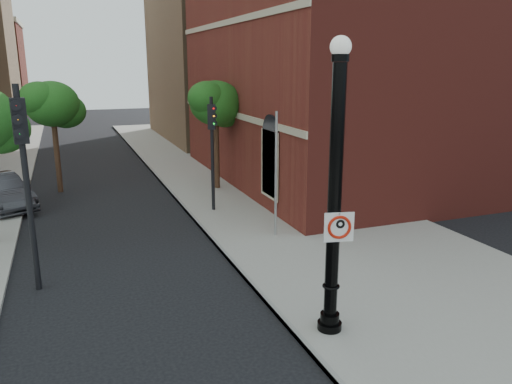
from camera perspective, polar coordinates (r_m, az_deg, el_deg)
name	(u,v)px	position (r m, az deg, el deg)	size (l,w,h in m)	color
ground	(211,371)	(10.17, -5.14, -19.74)	(120.00, 120.00, 0.00)	black
sidewalk_right	(284,204)	(20.69, 3.18, -1.43)	(8.00, 60.00, 0.12)	gray
curb_edge	(190,214)	(19.46, -7.50, -2.53)	(0.10, 60.00, 0.14)	gray
brick_wall_building	(428,53)	(28.66, 19.04, 14.78)	(22.30, 16.30, 12.50)	maroon
bg_building_tan_b	(296,48)	(42.28, 4.65, 16.13)	(22.00, 14.00, 14.00)	#90714E
lamppost	(334,207)	(10.28, 8.93, -1.71)	(0.53, 0.53, 6.23)	black
no_parking_sign	(339,227)	(10.28, 9.47, -3.96)	(0.61, 0.18, 0.62)	white
traffic_signal_left	(23,155)	(13.43, -25.05, 3.81)	(0.37, 0.45, 5.26)	black
traffic_signal_right	(212,136)	(19.20, -5.03, 6.41)	(0.36, 0.40, 4.52)	black
utility_pole	(276,177)	(16.33, 2.29, 1.76)	(0.09, 0.09, 4.26)	#999999
street_tree_b	(53,105)	(24.10, -22.20, 9.18)	(2.77, 2.51, 5.00)	#332014
street_tree_c	(216,104)	(22.74, -4.57, 9.94)	(2.78, 2.51, 5.00)	#332014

